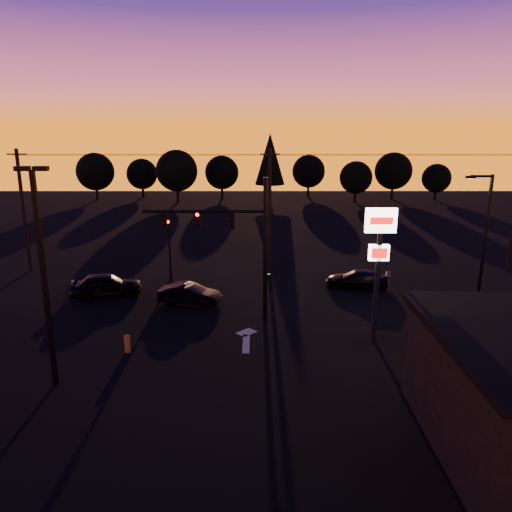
# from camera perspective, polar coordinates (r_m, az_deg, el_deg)

# --- Properties ---
(ground) EXTENTS (120.00, 120.00, 0.00)m
(ground) POSITION_cam_1_polar(r_m,az_deg,el_deg) (24.52, -2.37, -10.97)
(ground) COLOR black
(ground) RESTS_ON ground
(lane_arrow) EXTENTS (1.20, 3.10, 0.01)m
(lane_arrow) POSITION_cam_1_polar(r_m,az_deg,el_deg) (26.02, -1.11, -9.36)
(lane_arrow) COLOR beige
(lane_arrow) RESTS_ON ground
(traffic_signal_mast) EXTENTS (6.79, 0.52, 8.58)m
(traffic_signal_mast) POSITION_cam_1_polar(r_m,az_deg,el_deg) (26.69, -2.36, 2.43)
(traffic_signal_mast) COLOR black
(traffic_signal_mast) RESTS_ON ground
(secondary_signal) EXTENTS (0.30, 0.31, 4.35)m
(secondary_signal) POSITION_cam_1_polar(r_m,az_deg,el_deg) (34.95, -9.90, 1.71)
(secondary_signal) COLOR black
(secondary_signal) RESTS_ON ground
(parking_lot_light) EXTENTS (1.25, 0.30, 9.14)m
(parking_lot_light) POSITION_cam_1_polar(r_m,az_deg,el_deg) (21.55, -23.22, -0.91)
(parking_lot_light) COLOR black
(parking_lot_light) RESTS_ON ground
(pylon_sign) EXTENTS (1.50, 0.28, 6.80)m
(pylon_sign) POSITION_cam_1_polar(r_m,az_deg,el_deg) (24.98, 13.90, 1.08)
(pylon_sign) COLOR black
(pylon_sign) RESTS_ON ground
(streetlight) EXTENTS (1.55, 0.35, 8.00)m
(streetlight) POSITION_cam_1_polar(r_m,az_deg,el_deg) (31.08, 24.56, 1.88)
(streetlight) COLOR black
(streetlight) RESTS_ON ground
(utility_pole_0) EXTENTS (1.40, 0.26, 9.00)m
(utility_pole_0) POSITION_cam_1_polar(r_m,az_deg,el_deg) (40.31, -25.05, 4.78)
(utility_pole_0) COLOR black
(utility_pole_0) RESTS_ON ground
(utility_pole_1) EXTENTS (1.40, 0.26, 9.00)m
(utility_pole_1) POSITION_cam_1_polar(r_m,az_deg,el_deg) (36.58, 1.56, 5.28)
(utility_pole_1) COLOR black
(utility_pole_1) RESTS_ON ground
(power_wires) EXTENTS (36.00, 1.22, 0.07)m
(power_wires) POSITION_cam_1_polar(r_m,az_deg,el_deg) (36.13, 1.61, 11.50)
(power_wires) COLOR black
(power_wires) RESTS_ON ground
(bollard) EXTENTS (0.28, 0.28, 0.84)m
(bollard) POSITION_cam_1_polar(r_m,az_deg,el_deg) (25.18, -14.49, -9.69)
(bollard) COLOR #BE7B22
(bollard) RESTS_ON ground
(tree_0) EXTENTS (5.36, 5.36, 6.74)m
(tree_0) POSITION_cam_1_polar(r_m,az_deg,el_deg) (75.92, -17.90, 9.16)
(tree_0) COLOR black
(tree_0) RESTS_ON ground
(tree_1) EXTENTS (4.54, 4.54, 5.71)m
(tree_1) POSITION_cam_1_polar(r_m,az_deg,el_deg) (77.29, -12.90, 9.12)
(tree_1) COLOR black
(tree_1) RESTS_ON ground
(tree_2) EXTENTS (5.77, 5.78, 7.26)m
(tree_2) POSITION_cam_1_polar(r_m,az_deg,el_deg) (71.19, -9.05, 9.60)
(tree_2) COLOR black
(tree_2) RESTS_ON ground
(tree_3) EXTENTS (4.95, 4.95, 6.22)m
(tree_3) POSITION_cam_1_polar(r_m,az_deg,el_deg) (74.54, -3.93, 9.49)
(tree_3) COLOR black
(tree_3) RESTS_ON ground
(tree_4) EXTENTS (4.18, 4.18, 9.50)m
(tree_4) POSITION_cam_1_polar(r_m,az_deg,el_deg) (71.24, 1.61, 11.03)
(tree_4) COLOR black
(tree_4) RESTS_ON ground
(tree_5) EXTENTS (4.95, 4.95, 6.22)m
(tree_5) POSITION_cam_1_polar(r_m,az_deg,el_deg) (76.79, 6.03, 9.60)
(tree_5) COLOR black
(tree_5) RESTS_ON ground
(tree_6) EXTENTS (4.54, 4.54, 5.71)m
(tree_6) POSITION_cam_1_polar(r_m,az_deg,el_deg) (71.81, 11.35, 8.79)
(tree_6) COLOR black
(tree_6) RESTS_ON ground
(tree_7) EXTENTS (5.36, 5.36, 6.74)m
(tree_7) POSITION_cam_1_polar(r_m,az_deg,el_deg) (76.04, 15.43, 9.34)
(tree_7) COLOR black
(tree_7) RESTS_ON ground
(tree_8) EXTENTS (4.12, 4.12, 5.19)m
(tree_8) POSITION_cam_1_polar(r_m,az_deg,el_deg) (76.98, 19.93, 8.35)
(tree_8) COLOR black
(tree_8) RESTS_ON ground
(car_left) EXTENTS (4.65, 2.66, 1.49)m
(car_left) POSITION_cam_1_polar(r_m,az_deg,el_deg) (33.25, -16.71, -3.17)
(car_left) COLOR black
(car_left) RESTS_ON ground
(car_mid) EXTENTS (3.96, 2.00, 1.25)m
(car_mid) POSITION_cam_1_polar(r_m,az_deg,el_deg) (30.78, -7.62, -4.34)
(car_mid) COLOR black
(car_mid) RESTS_ON ground
(car_right) EXTENTS (4.49, 2.70, 1.22)m
(car_right) POSITION_cam_1_polar(r_m,az_deg,el_deg) (34.11, 11.49, -2.62)
(car_right) COLOR black
(car_right) RESTS_ON ground
(suv_parked) EXTENTS (4.10, 5.07, 1.28)m
(suv_parked) POSITION_cam_1_polar(r_m,az_deg,el_deg) (24.79, 22.57, -10.25)
(suv_parked) COLOR black
(suv_parked) RESTS_ON ground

